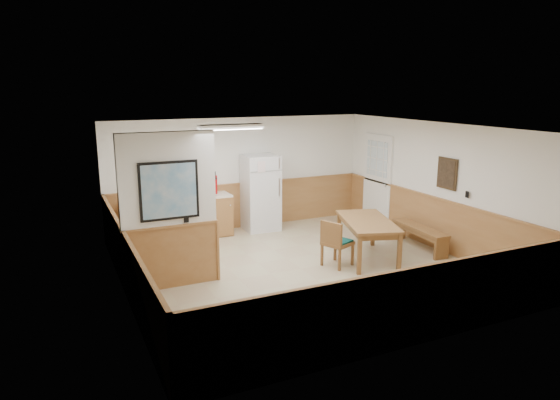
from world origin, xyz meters
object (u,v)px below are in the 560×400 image
dining_table (367,225)px  dining_chair (335,240)px  fire_extinguisher (214,184)px  refrigerator (260,193)px  soap_bottle (144,195)px  dining_bench (419,232)px

dining_table → dining_chair: bearing=-153.5°
fire_extinguisher → dining_chair: bearing=-88.3°
fire_extinguisher → refrigerator: bearing=-27.7°
refrigerator → dining_table: 2.87m
refrigerator → soap_bottle: refrigerator is taller
refrigerator → dining_table: refrigerator is taller
refrigerator → fire_extinguisher: refrigerator is taller
soap_bottle → fire_extinguisher: bearing=2.8°
refrigerator → dining_bench: 3.54m
refrigerator → dining_bench: (2.32, -2.62, -0.51)m
dining_chair → fire_extinguisher: 3.22m
dining_table → dining_chair: size_ratio=2.16×
refrigerator → dining_chair: 2.82m
dining_table → soap_bottle: 4.49m
fire_extinguisher → soap_bottle: fire_extinguisher is taller
refrigerator → soap_bottle: bearing=-179.1°
fire_extinguisher → soap_bottle: (-1.51, -0.07, -0.09)m
fire_extinguisher → soap_bottle: bearing=160.3°
dining_chair → fire_extinguisher: fire_extinguisher is taller
dining_bench → fire_extinguisher: bearing=144.9°
dining_table → dining_bench: (1.29, 0.06, -0.32)m
dining_table → dining_bench: 1.33m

